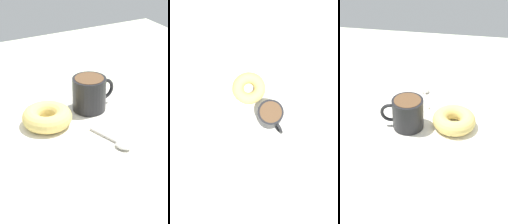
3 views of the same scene
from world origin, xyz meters
The scene contains 5 objects.
ground_plane centered at (0.00, 0.00, -1.00)cm, with size 120.00×120.00×2.00cm, color beige.
napkin centered at (0.18, 0.68, 0.15)cm, with size 30.12×30.12×0.30cm, color white.
coffee_cup centered at (4.19, -2.99, 4.49)cm, with size 7.99×11.14×8.10cm.
donut centered at (2.26, 8.87, 2.22)cm, with size 11.18×11.18×3.84cm, color #E5C66B.
spoon centered at (-11.94, -0.81, 0.71)cm, with size 11.27×5.14×0.90cm.
Camera 3 is at (66.32, 11.84, 51.17)cm, focal length 50.00 mm.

